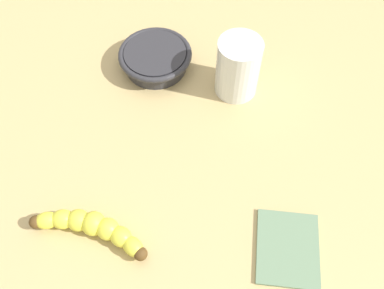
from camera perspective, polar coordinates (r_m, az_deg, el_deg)
wooden_tabletop at (r=78.45cm, az=-0.99°, el=-1.16°), size 120.00×120.00×3.00cm
banana at (r=70.19cm, az=-13.18°, el=-10.70°), size 8.55×19.03×3.92cm
smoothie_glass at (r=81.53cm, az=6.09°, el=10.00°), size 8.21×8.21×11.90cm
ceramic_bowl at (r=87.60cm, az=-4.88°, el=11.38°), size 14.65×14.65×4.14cm
folded_napkin at (r=70.64cm, az=12.60°, el=-13.30°), size 13.08×10.96×0.60cm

